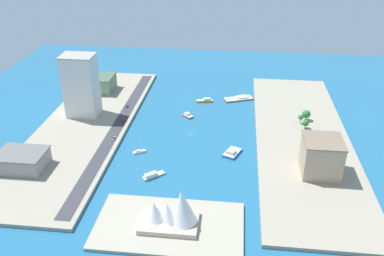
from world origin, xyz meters
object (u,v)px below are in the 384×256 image
(sailboat_small_white, at_px, (139,152))
(hotel_broad_white, at_px, (81,86))
(apartment_midrise_tan, at_px, (321,156))
(hatchback_blue, at_px, (127,106))
(water_taxi_orange, at_px, (205,101))
(tugboat_red, at_px, (188,116))
(van_white, at_px, (113,138))
(opera_landmark, at_px, (174,212))
(yacht_sleek_gray, at_px, (153,175))
(carpark_squat_concrete, at_px, (22,160))
(terminal_long_green, at_px, (98,83))
(pickup_red, at_px, (124,121))
(catamaran_blue, at_px, (232,152))
(barge_flat_brown, at_px, (239,98))
(traffic_light_waterfront, at_px, (127,118))

(sailboat_small_white, distance_m, hotel_broad_white, 84.19)
(apartment_midrise_tan, xyz_separation_m, hatchback_blue, (151.88, -84.60, -11.33))
(water_taxi_orange, relative_size, hatchback_blue, 3.71)
(tugboat_red, height_order, hatchback_blue, hatchback_blue)
(van_white, bearing_deg, opera_landmark, 124.22)
(yacht_sleek_gray, distance_m, carpark_squat_concrete, 88.05)
(yacht_sleek_gray, bearing_deg, sailboat_small_white, -61.69)
(sailboat_small_white, distance_m, terminal_long_green, 123.21)
(pickup_red, relative_size, opera_landmark, 0.14)
(apartment_midrise_tan, xyz_separation_m, opera_landmark, (87.18, 61.46, -3.62))
(carpark_squat_concrete, relative_size, pickup_red, 6.99)
(yacht_sleek_gray, relative_size, hotel_broad_white, 0.28)
(sailboat_small_white, relative_size, yacht_sleek_gray, 0.78)
(catamaran_blue, height_order, opera_landmark, opera_landmark)
(hatchback_blue, bearing_deg, apartment_midrise_tan, 150.88)
(yacht_sleek_gray, bearing_deg, water_taxi_orange, -100.92)
(hatchback_blue, xyz_separation_m, pickup_red, (-4.39, 27.60, -0.01))
(tugboat_red, distance_m, van_white, 70.83)
(carpark_squat_concrete, xyz_separation_m, hotel_broad_white, (-12.61, -84.41, 20.06))
(barge_flat_brown, relative_size, pickup_red, 6.36)
(traffic_light_waterfront, bearing_deg, pickup_red, -26.97)
(yacht_sleek_gray, bearing_deg, van_white, -47.47)
(catamaran_blue, distance_m, terminal_long_green, 164.26)
(barge_flat_brown, xyz_separation_m, terminal_long_green, (134.48, -0.82, 8.81))
(barge_flat_brown, bearing_deg, catamaran_blue, 87.72)
(tugboat_red, relative_size, hotel_broad_white, 0.19)
(yacht_sleek_gray, xyz_separation_m, apartment_midrise_tan, (-108.83, -14.90, 13.29))
(barge_flat_brown, bearing_deg, water_taxi_orange, 17.07)
(carpark_squat_concrete, height_order, traffic_light_waterfront, carpark_squat_concrete)
(tugboat_red, relative_size, traffic_light_waterfront, 1.54)
(sailboat_small_white, bearing_deg, traffic_light_waterfront, -64.49)
(carpark_squat_concrete, height_order, pickup_red, carpark_squat_concrete)
(barge_flat_brown, relative_size, van_white, 6.07)
(hotel_broad_white, bearing_deg, carpark_squat_concrete, 81.51)
(hatchback_blue, relative_size, pickup_red, 0.96)
(tugboat_red, height_order, traffic_light_waterfront, traffic_light_waterfront)
(sailboat_small_white, distance_m, barge_flat_brown, 125.96)
(hotel_broad_white, relative_size, pickup_red, 11.40)
(sailboat_small_white, height_order, barge_flat_brown, sailboat_small_white)
(yacht_sleek_gray, distance_m, apartment_midrise_tan, 110.65)
(van_white, distance_m, pickup_red, 29.63)
(yacht_sleek_gray, xyz_separation_m, pickup_red, (38.66, -71.90, 1.96))
(water_taxi_orange, bearing_deg, pickup_red, 39.62)
(hotel_broad_white, relative_size, apartment_midrise_tan, 2.00)
(sailboat_small_white, bearing_deg, pickup_red, -61.76)
(water_taxi_orange, height_order, apartment_midrise_tan, apartment_midrise_tan)
(barge_flat_brown, relative_size, hatchback_blue, 6.63)
(apartment_midrise_tan, height_order, pickup_red, apartment_midrise_tan)
(barge_flat_brown, height_order, catamaran_blue, catamaran_blue)
(traffic_light_waterfront, height_order, opera_landmark, opera_landmark)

